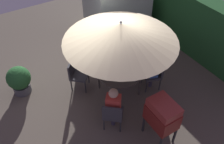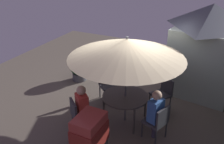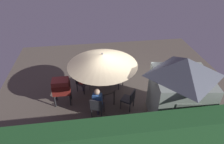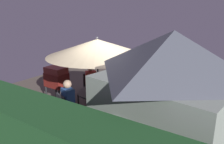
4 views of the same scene
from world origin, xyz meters
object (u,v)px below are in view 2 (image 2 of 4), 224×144
(chair_toward_house, at_px, (107,83))
(chair_far_side, at_px, (158,120))
(bbq_grill, at_px, (89,132))
(person_in_blue, at_px, (156,109))
(patio_umbrella, at_px, (127,48))
(chair_near_shed, at_px, (79,114))
(garden_shed, at_px, (207,49))
(patio_table, at_px, (125,98))
(person_in_red, at_px, (82,104))
(potted_plant_by_shed, at_px, (79,67))
(chair_toward_hedge, at_px, (163,92))

(chair_toward_house, bearing_deg, chair_far_side, 58.81)
(bbq_grill, height_order, person_in_blue, person_in_blue)
(patio_umbrella, xyz_separation_m, chair_near_shed, (0.92, -0.79, -1.48))
(garden_shed, xyz_separation_m, chair_far_side, (2.91, -0.56, -0.86))
(bbq_grill, relative_size, chair_near_shed, 1.33)
(chair_near_shed, bearing_deg, patio_umbrella, 139.47)
(chair_far_side, bearing_deg, patio_table, -109.46)
(chair_near_shed, height_order, person_in_red, person_in_red)
(person_in_red, bearing_deg, potted_plant_by_shed, -145.55)
(chair_near_shed, height_order, potted_plant_by_shed, chair_near_shed)
(chair_far_side, xyz_separation_m, person_in_blue, (-0.03, -0.08, 0.26))
(patio_table, distance_m, potted_plant_by_shed, 2.74)
(chair_toward_house, bearing_deg, chair_near_shed, 3.94)
(chair_far_side, relative_size, chair_toward_house, 1.00)
(bbq_grill, distance_m, chair_near_shed, 1.16)
(chair_far_side, relative_size, person_in_red, 0.71)
(chair_near_shed, relative_size, chair_toward_hedge, 1.00)
(bbq_grill, xyz_separation_m, person_in_red, (-0.86, -0.72, -0.06))
(patio_umbrella, distance_m, chair_far_side, 1.80)
(chair_toward_hedge, bearing_deg, person_in_blue, 7.83)
(chair_toward_hedge, height_order, potted_plant_by_shed, chair_toward_hedge)
(patio_umbrella, height_order, chair_toward_hedge, patio_umbrella)
(chair_toward_hedge, relative_size, person_in_red, 0.71)
(patio_table, relative_size, patio_umbrella, 0.42)
(patio_umbrella, height_order, chair_toward_house, patio_umbrella)
(chair_near_shed, relative_size, potted_plant_by_shed, 1.05)
(chair_far_side, height_order, person_in_blue, person_in_blue)
(chair_far_side, bearing_deg, person_in_blue, -109.46)
(person_in_red, bearing_deg, garden_shed, 146.67)
(patio_table, height_order, person_in_blue, person_in_blue)
(chair_toward_hedge, relative_size, potted_plant_by_shed, 1.05)
(patio_umbrella, relative_size, chair_toward_hedge, 3.06)
(patio_umbrella, distance_m, potted_plant_by_shed, 3.14)
(garden_shed, height_order, chair_far_side, garden_shed)
(person_in_red, bearing_deg, chair_near_shed, -40.53)
(patio_umbrella, distance_m, person_in_blue, 1.53)
(person_in_red, bearing_deg, patio_table, 139.47)
(patio_table, height_order, patio_umbrella, patio_umbrella)
(chair_toward_hedge, distance_m, person_in_red, 2.35)
(chair_toward_hedge, xyz_separation_m, chair_toward_house, (0.20, -1.61, 0.00))
(chair_far_side, xyz_separation_m, chair_toward_house, (-1.13, -1.87, 0.00))
(garden_shed, relative_size, chair_near_shed, 3.00)
(patio_table, distance_m, chair_far_side, 1.03)
(bbq_grill, bearing_deg, chair_near_shed, -135.88)
(patio_umbrella, height_order, bbq_grill, patio_umbrella)
(bbq_grill, relative_size, person_in_red, 0.95)
(potted_plant_by_shed, bearing_deg, patio_table, 57.97)
(chair_toward_house, bearing_deg, person_in_red, 6.01)
(chair_far_side, height_order, potted_plant_by_shed, chair_far_side)
(bbq_grill, xyz_separation_m, chair_near_shed, (-0.80, -0.77, -0.33))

